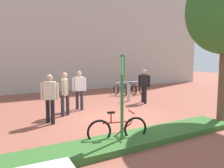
# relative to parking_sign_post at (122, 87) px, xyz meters

# --- Properties ---
(ground_plane) EXTENTS (60.00, 60.00, 0.00)m
(ground_plane) POSITION_rel_parking_sign_post_xyz_m (1.28, 2.25, -1.54)
(ground_plane) COLOR brown
(building_facade) EXTENTS (28.00, 1.20, 10.00)m
(building_facade) POSITION_rel_parking_sign_post_xyz_m (1.28, 11.08, 3.46)
(building_facade) COLOR #B2ADA3
(building_facade) RESTS_ON ground
(planter_strip) EXTENTS (7.00, 1.10, 0.16)m
(planter_strip) POSITION_rel_parking_sign_post_xyz_m (0.36, 0.00, -1.46)
(planter_strip) COLOR #336028
(planter_strip) RESTS_ON ground
(parking_sign_post) EXTENTS (0.13, 0.35, 2.35)m
(parking_sign_post) POSITION_rel_parking_sign_post_xyz_m (0.00, 0.00, 0.00)
(parking_sign_post) COLOR #2D7238
(parking_sign_post) RESTS_ON ground
(bike_at_sign) EXTENTS (1.64, 0.54, 0.86)m
(bike_at_sign) POSITION_rel_parking_sign_post_xyz_m (0.02, 0.24, -1.19)
(bike_at_sign) COLOR black
(bike_at_sign) RESTS_ON ground
(bike_rack_cluster) EXTENTS (2.11, 1.57, 0.83)m
(bike_rack_cluster) POSITION_rel_parking_sign_post_xyz_m (4.99, 6.91, -1.19)
(bike_rack_cluster) COLOR #99999E
(bike_rack_cluster) RESTS_ON ground
(bollard_steel) EXTENTS (0.16, 0.16, 0.90)m
(bollard_steel) POSITION_rel_parking_sign_post_xyz_m (3.62, 4.99, -1.09)
(bollard_steel) COLOR #ADADB2
(bollard_steel) RESTS_ON ground
(person_casual_tan) EXTENTS (0.58, 0.38, 1.72)m
(person_casual_tan) POSITION_rel_parking_sign_post_xyz_m (-1.09, 2.92, -0.56)
(person_casual_tan) COLOR black
(person_casual_tan) RESTS_ON ground
(person_suited_navy) EXTENTS (0.45, 0.50, 1.72)m
(person_suited_navy) POSITION_rel_parking_sign_post_xyz_m (4.04, 4.20, -0.56)
(person_suited_navy) COLOR black
(person_suited_navy) RESTS_ON ground
(person_shirt_blue) EXTENTS (0.39, 0.59, 1.72)m
(person_shirt_blue) POSITION_rel_parking_sign_post_xyz_m (-0.30, 3.71, -0.56)
(person_shirt_blue) COLOR #2D2D38
(person_shirt_blue) RESTS_ON ground
(person_shirt_white) EXTENTS (0.59, 0.38, 1.72)m
(person_shirt_white) POSITION_rel_parking_sign_post_xyz_m (0.59, 4.43, -0.56)
(person_shirt_white) COLOR #2D2D38
(person_shirt_white) RESTS_ON ground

